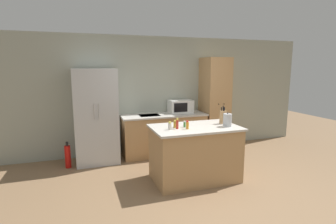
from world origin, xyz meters
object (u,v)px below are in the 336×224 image
microwave (181,106)px  spice_bottle_tall_dark (185,124)px  pantry_cabinet (214,104)px  fire_extinguisher (68,156)px  knife_block (223,117)px  spice_bottle_short_red (170,126)px  spice_bottle_amber_oil (175,124)px  kettle (227,120)px  refrigerator (96,116)px  spice_bottle_green_herb (177,124)px  spice_bottle_pale_salt (187,125)px

microwave → spice_bottle_tall_dark: size_ratio=4.90×
pantry_cabinet → fire_extinguisher: pantry_cabinet is taller
knife_block → spice_bottle_tall_dark: (-0.75, -0.05, -0.07)m
spice_bottle_short_red → spice_bottle_amber_oil: spice_bottle_short_red is taller
kettle → microwave: bearing=95.6°
refrigerator → fire_extinguisher: refrigerator is taller
pantry_cabinet → spice_bottle_tall_dark: size_ratio=19.88×
spice_bottle_tall_dark → spice_bottle_short_red: 0.30m
spice_bottle_tall_dark → spice_bottle_amber_oil: spice_bottle_amber_oil is taller
refrigerator → fire_extinguisher: (-0.57, -0.18, -0.72)m
spice_bottle_green_herb → fire_extinguisher: 2.34m
spice_bottle_amber_oil → kettle: 0.89m
spice_bottle_tall_dark → spice_bottle_amber_oil: 0.16m
microwave → fire_extinguisher: 2.61m
spice_bottle_green_herb → kettle: (0.87, -0.09, 0.03)m
spice_bottle_amber_oil → microwave: bearing=65.9°
pantry_cabinet → spice_bottle_pale_salt: size_ratio=15.45×
knife_block → spice_bottle_amber_oil: bearing=-177.6°
pantry_cabinet → spice_bottle_pale_salt: 2.10m
spice_bottle_tall_dark → fire_extinguisher: bearing=147.0°
spice_bottle_tall_dark → spice_bottle_short_red: bearing=-162.9°
spice_bottle_tall_dark → spice_bottle_green_herb: bearing=-154.5°
pantry_cabinet → spice_bottle_tall_dark: 1.99m
spice_bottle_pale_salt → fire_extinguisher: bearing=144.2°
spice_bottle_tall_dark → spice_bottle_pale_salt: size_ratio=0.78×
microwave → pantry_cabinet: bearing=-7.8°
refrigerator → knife_block: bearing=-33.1°
spice_bottle_green_herb → kettle: bearing=-6.2°
pantry_cabinet → spice_bottle_tall_dark: bearing=-132.5°
refrigerator → knife_block: refrigerator is taller
spice_bottle_pale_salt → knife_block: bearing=13.9°
spice_bottle_pale_salt → fire_extinguisher: spice_bottle_pale_salt is taller
refrigerator → spice_bottle_pale_salt: size_ratio=13.69×
refrigerator → microwave: size_ratio=3.59×
pantry_cabinet → kettle: size_ratio=8.94×
pantry_cabinet → spice_bottle_short_red: 2.26m
spice_bottle_tall_dark → spice_bottle_amber_oil: bearing=175.2°
spice_bottle_tall_dark → refrigerator: bearing=133.4°
spice_bottle_short_red → spice_bottle_tall_dark: bearing=17.1°
spice_bottle_short_red → knife_block: bearing=7.7°
refrigerator → knife_block: (2.10, -1.37, 0.11)m
refrigerator → fire_extinguisher: size_ratio=3.69×
pantry_cabinet → refrigerator: bearing=-179.0°
pantry_cabinet → spice_bottle_green_herb: size_ratio=12.03×
kettle → knife_block: bearing=78.8°
spice_bottle_short_red → fire_extinguisher: size_ratio=0.25×
pantry_cabinet → spice_bottle_pale_salt: pantry_cabinet is taller
pantry_cabinet → fire_extinguisher: bearing=-176.1°
refrigerator → microwave: 1.89m
kettle → fire_extinguisher: kettle is taller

